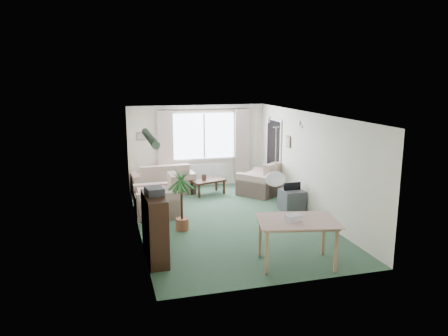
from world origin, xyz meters
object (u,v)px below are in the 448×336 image
object	(u,v)px
sofa	(163,178)
tv_cube	(292,200)
armchair_corner	(260,178)
bookshelf	(155,228)
armchair_left	(157,195)
dining_table	(297,243)
houseplant	(182,199)
pet_bed	(259,192)
coffee_table	(208,187)

from	to	relation	value
sofa	tv_cube	size ratio (longest dim) A/B	3.01
armchair_corner	bookshelf	size ratio (longest dim) A/B	0.85
armchair_left	dining_table	size ratio (longest dim) A/B	0.85
houseplant	pet_bed	size ratio (longest dim) A/B	2.67
sofa	tv_cube	xyz separation A→B (m)	(2.80, -2.49, -0.17)
sofa	pet_bed	world-z (taller)	sofa
armchair_corner	houseplant	size ratio (longest dim) A/B	0.74
sofa	coffee_table	world-z (taller)	sofa
armchair_left	coffee_table	size ratio (longest dim) A/B	1.18
bookshelf	dining_table	distance (m)	2.49
armchair_corner	coffee_table	distance (m)	1.47
armchair_corner	houseplant	world-z (taller)	houseplant
houseplant	dining_table	xyz separation A→B (m)	(1.62, -2.22, -0.29)
sofa	armchair_left	distance (m)	1.96
pet_bed	houseplant	bearing A→B (deg)	-137.75
sofa	coffee_table	bearing A→B (deg)	154.87
bookshelf	tv_cube	xyz separation A→B (m)	(3.54, 2.07, -0.34)
bookshelf	dining_table	bearing A→B (deg)	-21.63
armchair_left	tv_cube	bearing A→B (deg)	79.51
sofa	dining_table	distance (m)	5.59
sofa	armchair_corner	distance (m)	2.72
sofa	houseplant	size ratio (longest dim) A/B	1.24
sofa	pet_bed	xyz separation A→B (m)	(2.57, -0.78, -0.37)
armchair_corner	armchair_left	world-z (taller)	armchair_left
armchair_corner	bookshelf	xyz separation A→B (m)	(-3.32, -3.68, 0.15)
armchair_left	pet_bed	bearing A→B (deg)	110.46
sofa	armchair_corner	size ratio (longest dim) A/B	1.66
pet_bed	tv_cube	bearing A→B (deg)	-82.34
houseplant	dining_table	size ratio (longest dim) A/B	1.09
dining_table	pet_bed	xyz separation A→B (m)	(0.97, 4.57, -0.34)
coffee_table	armchair_corner	bearing A→B (deg)	-15.96
armchair_left	bookshelf	distance (m)	2.66
houseplant	armchair_left	bearing A→B (deg)	107.61
sofa	armchair_corner	bearing A→B (deg)	158.07
dining_table	sofa	bearing A→B (deg)	106.71
armchair_left	dining_table	bearing A→B (deg)	29.91
bookshelf	pet_bed	world-z (taller)	bookshelf
armchair_left	dining_table	xyz separation A→B (m)	(2.01, -3.43, -0.08)
tv_cube	pet_bed	xyz separation A→B (m)	(-0.23, 1.70, -0.20)
sofa	bookshelf	world-z (taller)	bookshelf
armchair_corner	dining_table	size ratio (longest dim) A/B	0.81
armchair_left	bookshelf	bearing A→B (deg)	-7.72
coffee_table	pet_bed	world-z (taller)	coffee_table
bookshelf	houseplant	bearing A→B (deg)	60.06
pet_bed	dining_table	bearing A→B (deg)	-101.94
armchair_corner	armchair_left	bearing A→B (deg)	-18.18
armchair_left	tv_cube	world-z (taller)	armchair_left
armchair_corner	houseplant	xyz separation A→B (m)	(-2.59, -2.26, 0.23)
coffee_table	tv_cube	bearing A→B (deg)	-51.15
houseplant	dining_table	bearing A→B (deg)	-53.86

